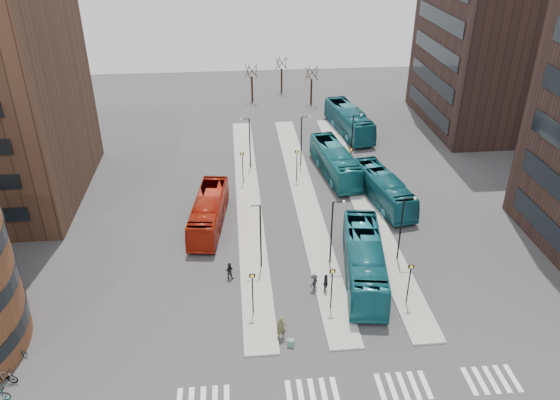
{
  "coord_description": "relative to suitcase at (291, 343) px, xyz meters",
  "views": [
    {
      "loc": [
        -5.39,
        -20.43,
        27.91
      ],
      "look_at": [
        -1.51,
        20.84,
        5.0
      ],
      "focal_mm": 35.0,
      "sensor_mm": 36.0,
      "label": 1
    }
  ],
  "objects": [
    {
      "name": "island_left",
      "position": [
        -2.08,
        21.65,
        -0.21
      ],
      "size": [
        2.5,
        45.0,
        0.15
      ],
      "primitive_type": "cube",
      "color": "gray",
      "rests_on": "ground"
    },
    {
      "name": "island_mid",
      "position": [
        3.92,
        21.65,
        -0.21
      ],
      "size": [
        2.5,
        45.0,
        0.15
      ],
      "primitive_type": "cube",
      "color": "gray",
      "rests_on": "ground"
    },
    {
      "name": "island_right",
      "position": [
        9.92,
        21.65,
        -0.21
      ],
      "size": [
        2.5,
        45.0,
        0.15
      ],
      "primitive_type": "cube",
      "color": "gray",
      "rests_on": "ground"
    },
    {
      "name": "suitcase",
      "position": [
        0.0,
        0.0,
        0.0
      ],
      "size": [
        0.54,
        0.48,
        0.57
      ],
      "primitive_type": "cube",
      "rotation": [
        0.0,
        0.0,
        -0.3
      ],
      "color": "#1C359F",
      "rests_on": "ground"
    },
    {
      "name": "red_bus",
      "position": [
        -6.06,
        17.11,
        1.24
      ],
      "size": [
        3.95,
        11.2,
        3.05
      ],
      "primitive_type": "imported",
      "rotation": [
        0.0,
        0.0,
        -0.13
      ],
      "color": "#A51D0C",
      "rests_on": "ground"
    },
    {
      "name": "teal_bus_a",
      "position": [
        6.93,
        7.44,
        1.44
      ],
      "size": [
        4.76,
        12.72,
        3.46
      ],
      "primitive_type": "imported",
      "rotation": [
        0.0,
        0.0,
        -0.15
      ],
      "color": "#155F6D",
      "rests_on": "ground"
    },
    {
      "name": "teal_bus_b",
      "position": [
        8.07,
        27.0,
        1.37
      ],
      "size": [
        4.21,
        12.11,
        3.3
      ],
      "primitive_type": "imported",
      "rotation": [
        0.0,
        0.0,
        0.12
      ],
      "color": "#166770",
      "rests_on": "ground"
    },
    {
      "name": "teal_bus_c",
      "position": [
        11.91,
        20.14,
        1.27
      ],
      "size": [
        4.48,
        11.44,
        3.11
      ],
      "primitive_type": "imported",
      "rotation": [
        0.0,
        0.0,
        0.17
      ],
      "color": "#145866",
      "rests_on": "ground"
    },
    {
      "name": "teal_bus_d",
      "position": [
        12.3,
        39.63,
        1.45
      ],
      "size": [
        4.77,
        12.76,
        3.47
      ],
      "primitive_type": "imported",
      "rotation": [
        0.0,
        0.0,
        0.15
      ],
      "color": "#155D6B",
      "rests_on": "ground"
    },
    {
      "name": "traveller",
      "position": [
        -0.6,
        0.87,
        0.64
      ],
      "size": [
        0.7,
        0.49,
        1.84
      ],
      "primitive_type": "imported",
      "rotation": [
        0.0,
        0.0,
        -0.07
      ],
      "color": "#4D4D2E",
      "rests_on": "ground"
    },
    {
      "name": "commuter_a",
      "position": [
        -4.23,
        8.4,
        0.47
      ],
      "size": [
        0.84,
        0.72,
        1.51
      ],
      "primitive_type": "imported",
      "rotation": [
        0.0,
        0.0,
        2.92
      ],
      "color": "black",
      "rests_on": "ground"
    },
    {
      "name": "commuter_b",
      "position": [
        3.48,
        5.79,
        0.56
      ],
      "size": [
        0.49,
        1.03,
        1.7
      ],
      "primitive_type": "imported",
      "rotation": [
        0.0,
        0.0,
        1.49
      ],
      "color": "black",
      "rests_on": "ground"
    },
    {
      "name": "commuter_c",
      "position": [
        2.59,
        6.19,
        0.44
      ],
      "size": [
        1.04,
        1.06,
        1.46
      ],
      "primitive_type": "imported",
      "rotation": [
        0.0,
        0.0,
        3.96
      ],
      "color": "black",
      "rests_on": "ground"
    },
    {
      "name": "bicycle_mid",
      "position": [
        -19.08,
        -1.59,
        0.27
      ],
      "size": [
        1.92,
        0.83,
        1.12
      ],
      "primitive_type": "imported",
      "rotation": [
        0.0,
        0.0,
        1.4
      ],
      "color": "gray",
      "rests_on": "ground"
    },
    {
      "name": "bicycle_far",
      "position": [
        -19.08,
        0.58,
        0.12
      ],
      "size": [
        1.6,
        0.72,
        0.81
      ],
      "primitive_type": "imported",
      "rotation": [
        0.0,
        0.0,
        1.69
      ],
      "color": "gray",
      "rests_on": "ground"
    },
    {
      "name": "crosswalk_stripes",
      "position": [
        3.67,
        -4.35,
        -0.28
      ],
      "size": [
        22.35,
        2.4,
        0.01
      ],
      "color": "silver",
      "rests_on": "ground"
    },
    {
      "name": "tower_far",
      "position": [
        33.89,
        41.65,
        14.71
      ],
      "size": [
        20.12,
        20.0,
        30.0
      ],
      "color": "#2F1F1A",
      "rests_on": "ground"
    },
    {
      "name": "sign_poles",
      "position": [
        3.52,
        14.65,
        2.12
      ],
      "size": [
        12.45,
        22.12,
        3.65
      ],
      "color": "black",
      "rests_on": "ground"
    },
    {
      "name": "lamp_posts",
      "position": [
        4.55,
        19.65,
        3.29
      ],
      "size": [
        14.04,
        20.24,
        6.12
      ],
      "color": "black",
      "rests_on": "ground"
    },
    {
      "name": "bare_trees",
      "position": [
        4.58,
        54.32,
        2.44
      ],
      "size": [
        10.97,
        8.14,
        5.9
      ],
      "color": "black",
      "rests_on": "ground"
    }
  ]
}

